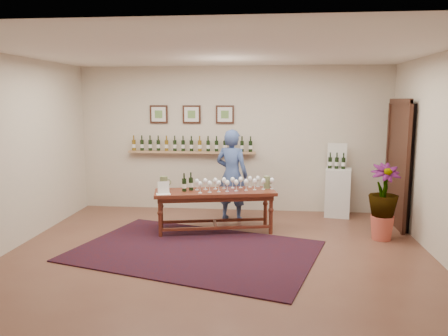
# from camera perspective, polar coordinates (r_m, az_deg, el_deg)

# --- Properties ---
(ground) EXTENTS (6.00, 6.00, 0.00)m
(ground) POSITION_cam_1_polar(r_m,az_deg,el_deg) (6.35, -0.74, -10.98)
(ground) COLOR brown
(ground) RESTS_ON ground
(room_shell) EXTENTS (6.00, 6.00, 6.00)m
(room_shell) POSITION_cam_1_polar(r_m,az_deg,el_deg) (7.99, 16.04, 1.08)
(room_shell) COLOR beige
(room_shell) RESTS_ON ground
(rug) EXTENTS (3.84, 3.08, 0.02)m
(rug) POSITION_cam_1_polar(r_m,az_deg,el_deg) (6.41, -3.81, -10.74)
(rug) COLOR #440E0C
(rug) RESTS_ON ground
(tasting_table) EXTENTS (2.04, 1.01, 0.69)m
(tasting_table) POSITION_cam_1_polar(r_m,az_deg,el_deg) (7.16, -1.18, -3.78)
(tasting_table) COLOR #4E2113
(tasting_table) RESTS_ON ground
(table_glasses) EXTENTS (1.44, 0.82, 0.20)m
(table_glasses) POSITION_cam_1_polar(r_m,az_deg,el_deg) (7.21, 1.38, -2.05)
(table_glasses) COLOR white
(table_glasses) RESTS_ON tasting_table
(table_bottles) EXTENTS (0.28, 0.20, 0.28)m
(table_bottles) POSITION_cam_1_polar(r_m,az_deg,el_deg) (7.12, -4.78, -1.89)
(table_bottles) COLOR black
(table_bottles) RESTS_ON tasting_table
(pitcher_left) EXTENTS (0.16, 0.16, 0.24)m
(pitcher_left) POSITION_cam_1_polar(r_m,az_deg,el_deg) (7.17, -7.86, -2.02)
(pitcher_left) COLOR #646F45
(pitcher_left) RESTS_ON tasting_table
(pitcher_right) EXTENTS (0.15, 0.15, 0.20)m
(pitcher_right) POSITION_cam_1_polar(r_m,az_deg,el_deg) (7.34, 5.60, -1.86)
(pitcher_right) COLOR #646F45
(pitcher_right) RESTS_ON tasting_table
(menu_card) EXTENTS (0.26, 0.22, 0.20)m
(menu_card) POSITION_cam_1_polar(r_m,az_deg,el_deg) (6.94, -7.91, -2.55)
(menu_card) COLOR silver
(menu_card) RESTS_ON tasting_table
(display_pedestal) EXTENTS (0.52, 0.52, 0.90)m
(display_pedestal) POSITION_cam_1_polar(r_m,az_deg,el_deg) (8.44, 14.63, -3.09)
(display_pedestal) COLOR silver
(display_pedestal) RESTS_ON ground
(pedestal_bottles) EXTENTS (0.32, 0.14, 0.31)m
(pedestal_bottles) POSITION_cam_1_polar(r_m,az_deg,el_deg) (8.33, 14.52, 0.98)
(pedestal_bottles) COLOR black
(pedestal_bottles) RESTS_ON display_pedestal
(info_sign) EXTENTS (0.35, 0.08, 0.49)m
(info_sign) POSITION_cam_1_polar(r_m,az_deg,el_deg) (8.43, 14.56, 1.67)
(info_sign) COLOR silver
(info_sign) RESTS_ON display_pedestal
(potted_plant) EXTENTS (0.59, 0.59, 1.03)m
(potted_plant) POSITION_cam_1_polar(r_m,az_deg,el_deg) (7.19, 20.08, -4.17)
(potted_plant) COLOR #BA4E3E
(potted_plant) RESTS_ON ground
(person) EXTENTS (0.69, 0.56, 1.65)m
(person) POSITION_cam_1_polar(r_m,az_deg,el_deg) (7.84, 1.04, -0.92)
(person) COLOR #364B81
(person) RESTS_ON ground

